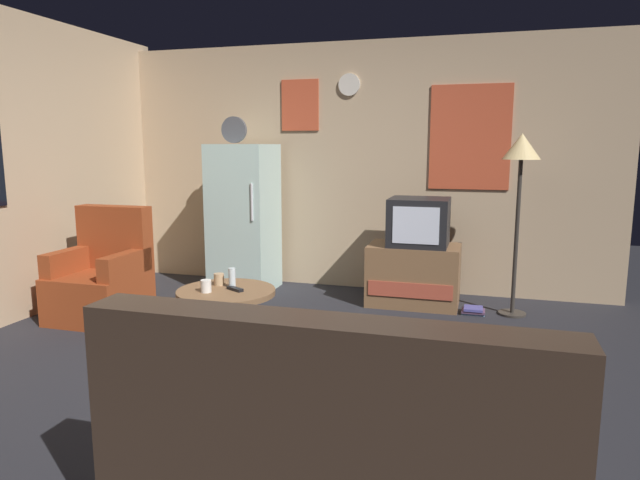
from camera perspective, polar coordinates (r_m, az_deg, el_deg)
The scene contains 14 objects.
ground_plane at distance 3.85m, azimuth -4.67°, elevation -13.20°, with size 12.00×12.00×0.00m, color #232328.
wall_with_art at distance 5.91m, azimuth 3.82°, elevation 7.37°, with size 5.20×0.12×2.52m.
fridge at distance 5.85m, azimuth -7.69°, elevation 2.25°, with size 0.60×0.62×1.77m.
tv_stand at distance 5.39m, azimuth 9.43°, elevation -3.49°, with size 0.84×0.53×0.57m.
crt_tv at distance 5.30m, azimuth 9.97°, elevation 1.81°, with size 0.54×0.51×0.44m.
standing_lamp at distance 5.14m, azimuth 19.64°, elevation 7.55°, with size 0.32×0.32×1.59m.
coffee_table at distance 4.26m, azimuth -9.39°, elevation -7.88°, with size 0.72×0.72×0.45m.
wine_glass at distance 4.22m, azimuth -8.87°, elevation -3.82°, with size 0.05×0.05×0.15m, color silver.
mug_ceramic_white at distance 4.14m, azimuth -11.44°, elevation -4.58°, with size 0.08×0.08×0.09m, color silver.
mug_ceramic_tan at distance 4.32m, azimuth -10.17°, elevation -3.93°, with size 0.08×0.08×0.09m, color tan.
remote_control at distance 4.16m, azimuth -8.58°, elevation -4.91°, with size 0.15×0.04×0.02m, color black.
armchair at distance 5.26m, azimuth -21.11°, elevation -3.75°, with size 0.68×0.68×0.96m.
couch at distance 2.34m, azimuth 1.56°, elevation -20.67°, with size 1.70×0.80×0.92m.
book_stack at distance 5.25m, azimuth 15.23°, elevation -6.90°, with size 0.20×0.16×0.06m.
Camera 1 is at (1.29, -3.31, 1.49)m, focal length 31.67 mm.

